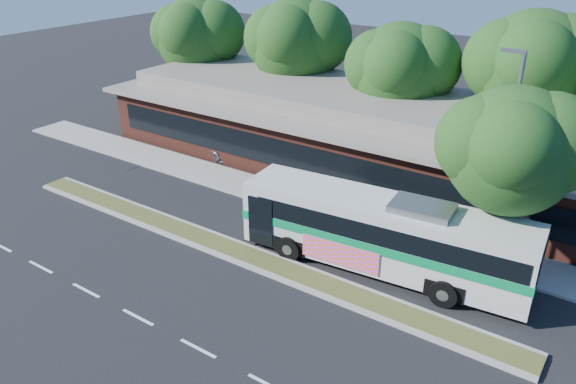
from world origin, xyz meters
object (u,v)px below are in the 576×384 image
(transit_bus, at_px, (384,230))
(sidewalk_tree, at_px, (523,149))
(sedan, at_px, (209,142))
(lamp_post, at_px, (505,157))

(transit_bus, xyz_separation_m, sidewalk_tree, (4.26, 2.35, 3.69))
(transit_bus, height_order, sedan, transit_bus)
(transit_bus, distance_m, sidewalk_tree, 6.11)
(sedan, bearing_deg, transit_bus, -105.19)
(lamp_post, distance_m, sidewalk_tree, 1.13)
(sedan, height_order, sidewalk_tree, sidewalk_tree)
(sedan, bearing_deg, lamp_post, -92.76)
(lamp_post, distance_m, sedan, 19.28)
(lamp_post, xyz_separation_m, sedan, (-18.56, 3.11, -4.19))
(sedan, xyz_separation_m, sidewalk_tree, (19.26, -3.69, 4.87))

